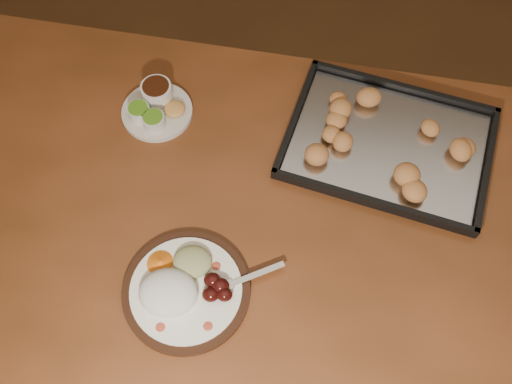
# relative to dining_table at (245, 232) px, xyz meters

# --- Properties ---
(ground) EXTENTS (4.00, 4.00, 0.00)m
(ground) POSITION_rel_dining_table_xyz_m (0.27, 0.19, -0.65)
(ground) COLOR brown
(ground) RESTS_ON ground
(dining_table) EXTENTS (1.57, 1.03, 0.75)m
(dining_table) POSITION_rel_dining_table_xyz_m (0.00, 0.00, 0.00)
(dining_table) COLOR brown
(dining_table) RESTS_ON ground
(dinner_plate) EXTENTS (0.32, 0.25, 0.06)m
(dinner_plate) POSITION_rel_dining_table_xyz_m (-0.10, -0.18, 0.12)
(dinner_plate) COLOR black
(dinner_plate) RESTS_ON dining_table
(condiment_saucer) EXTENTS (0.17, 0.17, 0.06)m
(condiment_saucer) POSITION_rel_dining_table_xyz_m (-0.23, 0.24, 0.12)
(condiment_saucer) COLOR beige
(condiment_saucer) RESTS_ON dining_table
(baking_tray) EXTENTS (0.52, 0.43, 0.05)m
(baking_tray) POSITION_rel_dining_table_xyz_m (0.31, 0.20, 0.11)
(baking_tray) COLOR black
(baking_tray) RESTS_ON dining_table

